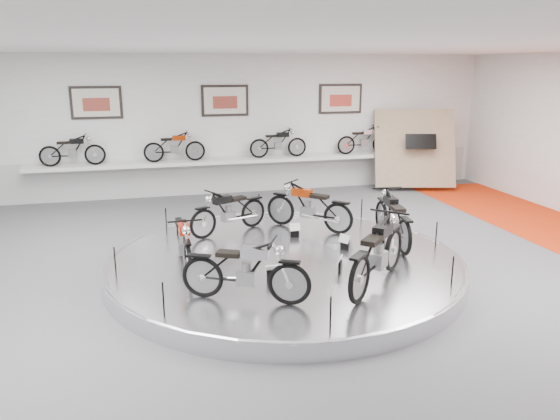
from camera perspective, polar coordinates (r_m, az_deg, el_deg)
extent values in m
plane|color=#505052|center=(9.80, 0.95, -7.16)|extent=(16.00, 16.00, 0.00)
plane|color=white|center=(9.08, 1.06, 16.93)|extent=(16.00, 16.00, 0.00)
plane|color=white|center=(16.02, -5.72, 8.82)|extent=(16.00, 0.00, 16.00)
cube|color=#BCBCBA|center=(16.22, -5.58, 3.71)|extent=(15.68, 0.04, 1.10)
cylinder|color=silver|center=(10.01, 0.50, -5.74)|extent=(6.40, 6.40, 0.30)
torus|color=#B2B2BA|center=(9.97, 0.50, -5.09)|extent=(6.40, 6.40, 0.10)
cube|color=silver|center=(15.87, -5.46, 5.12)|extent=(11.00, 0.55, 0.10)
cube|color=beige|center=(15.78, -18.65, 10.58)|extent=(1.35, 0.06, 0.88)
cube|color=beige|center=(15.93, -5.77, 11.31)|extent=(1.35, 0.06, 0.88)
cube|color=beige|center=(16.82, 6.34, 11.48)|extent=(1.35, 0.06, 0.88)
cube|color=#A28166|center=(17.05, 13.89, 6.28)|extent=(2.56, 1.52, 2.30)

